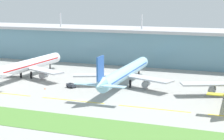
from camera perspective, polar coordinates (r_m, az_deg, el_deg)
name	(u,v)px	position (r m, az deg, el deg)	size (l,w,h in m)	color
ground_plane	(80,101)	(155.44, -4.84, -4.62)	(600.00, 600.00, 0.00)	#9E9E99
terminal_building	(144,46)	(242.18, 4.81, 3.67)	(288.00, 34.00, 31.21)	#6693A8
airliner_near	(27,65)	(203.01, -12.60, 0.68)	(48.77, 65.65, 18.90)	white
airliner_middle	(125,73)	(178.46, 1.93, -0.44)	(48.80, 72.09, 18.90)	#9ED1EA
taxiway_stripe_mid_west	(3,93)	(173.43, -16.10, -3.37)	(28.00, 0.70, 0.04)	yellow
taxiway_stripe_centre	(73,100)	(156.10, -5.95, -4.56)	(28.00, 0.70, 0.04)	yellow
taxiway_stripe_mid_east	(154,109)	(144.79, 6.28, -5.80)	(28.00, 0.70, 0.04)	yellow
grass_verge	(46,121)	(132.07, -9.96, -7.53)	(300.00, 18.00, 0.10)	#518438
pushback_tug	(71,85)	(177.84, -6.15, -2.30)	(5.00, 4.00, 1.85)	#333842
safety_cone_nose_front	(45,89)	(176.53, -10.05, -2.75)	(0.56, 0.56, 0.70)	orange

